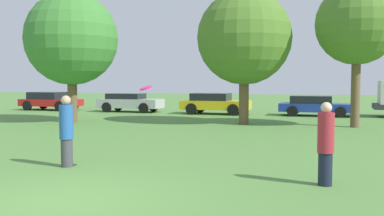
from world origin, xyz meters
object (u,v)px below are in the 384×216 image
frisbee (146,88)px  tree_0 (71,39)px  person_catcher (326,144)px  parked_car_silver (129,102)px  parked_car_red (50,100)px  parked_car_blue (315,105)px  tree_1 (244,38)px  tree_2 (357,24)px  parked_car_yellow (214,103)px  person_thrower (66,131)px

frisbee → tree_0: 13.67m
person_catcher → parked_car_silver: person_catcher is taller
frisbee → parked_car_red: bearing=127.7°
parked_car_blue → parked_car_silver: bearing=-178.5°
tree_1 → parked_car_blue: (3.36, 6.08, -3.52)m
frisbee → tree_2: tree_2 is taller
parked_car_silver → parked_car_yellow: bearing=-0.7°
person_catcher → parked_car_red: size_ratio=0.40×
parked_car_red → tree_2: bearing=-15.9°
person_thrower → tree_2: (7.72, 11.63, 3.73)m
parked_car_red → parked_car_yellow: size_ratio=1.00×
tree_1 → parked_car_red: bearing=156.1°
frisbee → tree_2: bearing=65.5°
tree_1 → parked_car_red: 16.57m
tree_2 → parked_car_red: tree_2 is taller
frisbee → tree_0: tree_0 is taller
tree_0 → tree_2: 13.62m
frisbee → tree_0: (-8.07, 10.81, 2.22)m
person_thrower → frisbee: (2.24, -0.38, 1.07)m
tree_1 → parked_car_blue: bearing=61.1°
tree_2 → tree_1: bearing=179.2°
tree_0 → parked_car_blue: (11.85, 7.36, -3.55)m
frisbee → parked_car_red: 23.59m
tree_0 → parked_car_yellow: bearing=51.5°
person_catcher → parked_car_silver: 22.02m
person_catcher → frisbee: 4.04m
person_catcher → parked_car_blue: 18.18m
person_catcher → tree_2: tree_2 is taller
frisbee → parked_car_blue: size_ratio=0.07×
tree_0 → tree_1: bearing=8.5°
frisbee → tree_1: 12.29m
parked_car_yellow → parked_car_blue: bearing=3.6°
tree_0 → tree_1: (8.49, 1.27, -0.03)m
tree_0 → parked_car_silver: (-0.14, 7.59, -3.52)m
parked_car_silver → tree_0: bearing=-86.4°
tree_1 → parked_car_yellow: 7.42m
person_thrower → person_catcher: person_thrower is taller
parked_car_blue → frisbee: bearing=-99.2°
tree_1 → parked_car_silver: bearing=143.8°
person_thrower → tree_2: bearing=60.1°
frisbee → parked_car_yellow: size_ratio=0.07×
tree_0 → parked_car_silver: bearing=91.0°
person_thrower → parked_car_yellow: size_ratio=0.41×
tree_1 → parked_car_blue: tree_1 is taller
tree_0 → tree_2: (13.56, 1.20, 0.44)m
parked_car_silver → parked_car_yellow: (5.89, -0.34, 0.03)m
person_thrower → parked_car_yellow: (-0.08, 17.68, -0.20)m
person_thrower → person_catcher: size_ratio=1.04×
person_catcher → tree_1: tree_1 is taller
tree_0 → tree_2: tree_0 is taller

